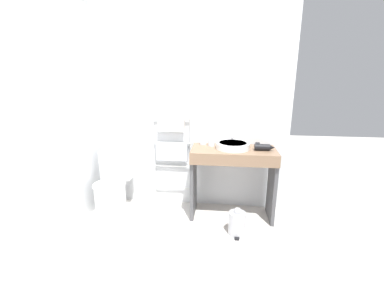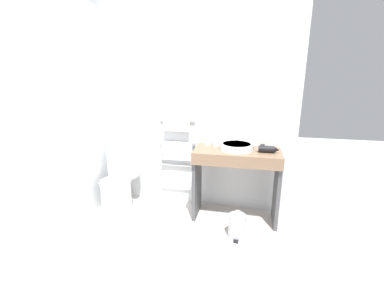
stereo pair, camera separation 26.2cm
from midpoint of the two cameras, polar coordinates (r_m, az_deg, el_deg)
name	(u,v)px [view 2 (the right image)]	position (r m, az deg, el deg)	size (l,w,h in m)	color
ground_plane	(158,272)	(2.54, -4.30, -25.91)	(12.00, 12.00, 0.00)	silver
wall_back	(193,105)	(3.31, 2.50, 9.49)	(2.58, 0.12, 2.68)	silver
wall_side	(70,109)	(3.11, -23.33, 7.91)	(0.12, 2.03, 2.68)	silver
toilet	(118,186)	(3.46, -13.95, -8.38)	(0.39, 0.52, 0.78)	white
towel_radiator	(177,146)	(3.34, -1.05, 0.28)	(0.52, 0.06, 1.22)	white
vanity_counter	(236,173)	(3.09, 12.21, -5.59)	(0.98, 0.48, 0.87)	#84664C
sink_basin	(237,147)	(3.01, 12.34, 0.18)	(0.39, 0.39, 0.07)	white
faucet	(238,140)	(3.18, 12.43, 1.60)	(0.02, 0.10, 0.11)	silver
cup_near_wall	(208,142)	(3.18, 5.89, 1.29)	(0.08, 0.08, 0.08)	silver
cup_near_edge	(216,143)	(3.12, 7.72, 0.97)	(0.08, 0.08, 0.09)	silver
hair_dryer	(267,149)	(3.01, 18.85, -0.35)	(0.23, 0.17, 0.08)	black
trash_bin	(237,225)	(2.93, 12.63, -16.57)	(0.18, 0.22, 0.32)	#B7B7BC
bath_mat	(97,228)	(3.22, -18.14, -16.74)	(0.56, 0.36, 0.01)	silver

